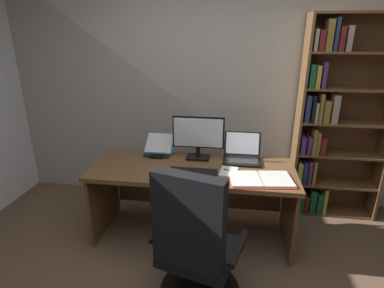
% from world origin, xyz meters
% --- Properties ---
extents(wall_back, '(5.35, 0.12, 2.53)m').
position_xyz_m(wall_back, '(0.00, 1.88, 1.27)').
color(wall_back, '#B2ADA3').
rests_on(wall_back, ground).
extents(desk, '(1.84, 0.71, 0.72)m').
position_xyz_m(desk, '(-0.19, 1.08, 0.53)').
color(desk, brown).
rests_on(desk, ground).
extents(bookshelf, '(0.88, 0.29, 2.05)m').
position_xyz_m(bookshelf, '(1.14, 1.66, 1.00)').
color(bookshelf, brown).
rests_on(bookshelf, ground).
extents(office_chair, '(0.69, 0.60, 1.08)m').
position_xyz_m(office_chair, '(-0.06, 0.21, 0.46)').
color(office_chair, black).
rests_on(office_chair, ground).
extents(monitor, '(0.49, 0.16, 0.42)m').
position_xyz_m(monitor, '(-0.17, 1.24, 0.93)').
color(monitor, black).
rests_on(monitor, desk).
extents(laptop, '(0.35, 0.33, 0.24)m').
position_xyz_m(laptop, '(0.25, 1.25, 0.77)').
color(laptop, black).
rests_on(laptop, desk).
extents(keyboard, '(0.42, 0.15, 0.02)m').
position_xyz_m(keyboard, '(-0.17, 0.88, 0.73)').
color(keyboard, black).
rests_on(keyboard, desk).
extents(computer_mouse, '(0.06, 0.10, 0.04)m').
position_xyz_m(computer_mouse, '(-0.47, 0.88, 0.74)').
color(computer_mouse, black).
rests_on(computer_mouse, desk).
extents(reading_stand_with_book, '(0.29, 0.28, 0.18)m').
position_xyz_m(reading_stand_with_book, '(-0.57, 1.30, 0.81)').
color(reading_stand_with_book, black).
rests_on(reading_stand_with_book, desk).
extents(open_binder, '(0.55, 0.37, 0.02)m').
position_xyz_m(open_binder, '(0.40, 0.83, 0.73)').
color(open_binder, '#DB422D').
rests_on(open_binder, desk).
extents(notepad, '(0.17, 0.23, 0.01)m').
position_xyz_m(notepad, '(0.14, 0.96, 0.73)').
color(notepad, silver).
rests_on(notepad, desk).
extents(pen, '(0.13, 0.06, 0.01)m').
position_xyz_m(pen, '(0.16, 0.96, 0.74)').
color(pen, black).
rests_on(pen, notepad).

